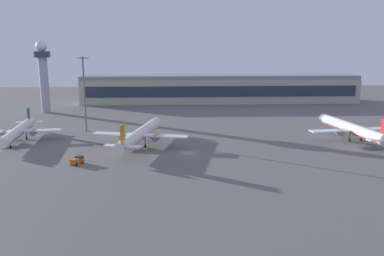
{
  "coord_description": "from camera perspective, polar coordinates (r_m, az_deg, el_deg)",
  "views": [
    {
      "loc": [
        -4.57,
        -124.7,
        34.68
      ],
      "look_at": [
        2.4,
        20.14,
        4.0
      ],
      "focal_mm": 37.3,
      "sensor_mm": 36.0,
      "label": 1
    }
  ],
  "objects": [
    {
      "name": "maintenance_van",
      "position": [
        122.18,
        -16.08,
        -4.45
      ],
      "size": [
        3.55,
        4.58,
        2.25
      ],
      "rotation": [
        0.0,
        0.0,
        5.84
      ],
      "color": "#D85919",
      "rests_on": "ground"
    },
    {
      "name": "airplane_far_stand",
      "position": [
        156.99,
        22.0,
        -0.15
      ],
      "size": [
        33.4,
        42.77,
        10.98
      ],
      "rotation": [
        0.0,
        0.0,
        0.14
      ],
      "color": "white",
      "rests_on": "ground"
    },
    {
      "name": "apron_light_east",
      "position": [
        164.53,
        -15.16,
        5.31
      ],
      "size": [
        4.8,
        0.9,
        29.89
      ],
      "color": "slate",
      "rests_on": "ground"
    },
    {
      "name": "control_tower",
      "position": [
        217.07,
        -20.5,
        7.6
      ],
      "size": [
        8.0,
        8.0,
        36.34
      ],
      "color": "#A8A8B2",
      "rests_on": "ground"
    },
    {
      "name": "terminal_building",
      "position": [
        242.72,
        4.02,
        5.63
      ],
      "size": [
        164.1,
        22.4,
        16.4
      ],
      "color": "#B2AD99",
      "rests_on": "ground"
    },
    {
      "name": "airplane_mid_apron",
      "position": [
        138.3,
        -7.4,
        -0.89
      ],
      "size": [
        33.53,
        42.79,
        11.08
      ],
      "rotation": [
        0.0,
        0.0,
        -0.22
      ],
      "color": "silver",
      "rests_on": "ground"
    },
    {
      "name": "airplane_taxiway_distant",
      "position": [
        157.81,
        -23.54,
        -0.39
      ],
      "size": [
        29.72,
        38.11,
        9.77
      ],
      "rotation": [
        0.0,
        0.0,
        3.24
      ],
      "color": "silver",
      "rests_on": "ground"
    },
    {
      "name": "ground_plane",
      "position": [
        129.51,
        -0.63,
        -3.59
      ],
      "size": [
        416.0,
        416.0,
        0.0
      ],
      "primitive_type": "plane",
      "color": "#605E5B"
    }
  ]
}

